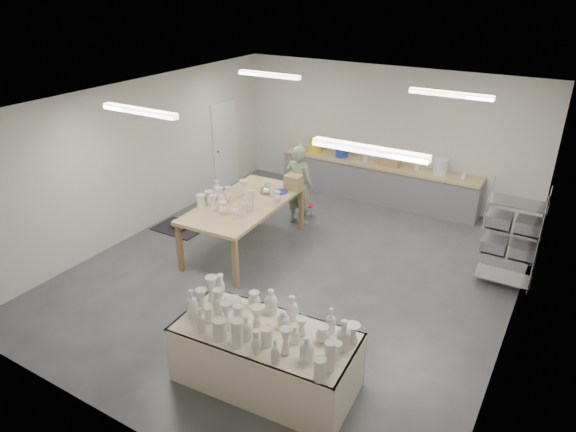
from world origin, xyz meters
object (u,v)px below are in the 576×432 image
Objects in this scene: red_stool at (305,205)px; potter at (299,185)px; drying_table at (266,354)px; work_table at (246,202)px.

potter is at bearing -90.00° from red_stool.
potter is (-1.97, 4.29, 0.40)m from drying_table.
drying_table is 1.38× the size of potter.
work_table reaches higher than drying_table.
work_table is at bearing 124.75° from drying_table.
work_table is at bearing 78.50° from potter.
drying_table is at bearing -66.63° from red_stool.
potter is at bearing 110.73° from drying_table.
work_table is 5.99× the size of red_stool.
potter is at bearing 75.53° from work_table.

